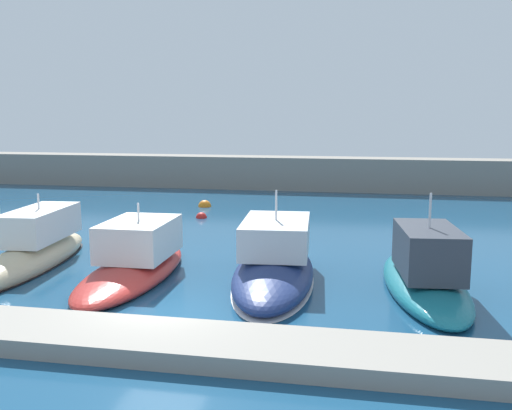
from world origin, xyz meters
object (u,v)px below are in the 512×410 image
object	(u,v)px
mooring_buoy_orange	(205,207)
mooring_buoy_red	(201,218)
motorboat_sand_second	(34,250)
motorboat_teal_fifth	(425,273)
motorboat_navy_fourth	(274,263)
motorboat_red_third	(136,259)

from	to	relation	value
mooring_buoy_orange	mooring_buoy_red	bearing A→B (deg)	-76.85
motorboat_sand_second	motorboat_teal_fifth	xyz separation A→B (m)	(14.95, -0.54, -0.00)
motorboat_sand_second	motorboat_navy_fourth	xyz separation A→B (m)	(9.72, -0.23, -0.00)
motorboat_sand_second	motorboat_navy_fourth	world-z (taller)	motorboat_navy_fourth
motorboat_sand_second	motorboat_red_third	distance (m)	4.64
motorboat_red_third	motorboat_navy_fourth	bearing A→B (deg)	-85.62
motorboat_sand_second	mooring_buoy_red	size ratio (longest dim) A/B	13.50
motorboat_teal_fifth	mooring_buoy_red	distance (m)	16.40
motorboat_navy_fourth	motorboat_teal_fifth	world-z (taller)	motorboat_teal_fifth
mooring_buoy_orange	motorboat_teal_fifth	bearing A→B (deg)	-52.22
motorboat_teal_fifth	mooring_buoy_orange	size ratio (longest dim) A/B	9.99
motorboat_navy_fourth	motorboat_teal_fifth	xyz separation A→B (m)	(5.23, -0.31, 0.00)
motorboat_sand_second	motorboat_teal_fifth	size ratio (longest dim) A/B	1.03
mooring_buoy_orange	motorboat_navy_fourth	bearing A→B (deg)	-65.61
motorboat_sand_second	motorboat_red_third	world-z (taller)	motorboat_sand_second
motorboat_teal_fifth	mooring_buoy_red	world-z (taller)	motorboat_teal_fifth
motorboat_teal_fifth	mooring_buoy_red	xyz separation A→B (m)	(-11.33, 11.84, -0.63)
motorboat_red_third	mooring_buoy_red	bearing A→B (deg)	3.64
motorboat_red_third	motorboat_teal_fifth	distance (m)	10.37
motorboat_sand_second	mooring_buoy_orange	distance (m)	15.52
motorboat_sand_second	motorboat_teal_fifth	bearing A→B (deg)	-96.68
motorboat_sand_second	mooring_buoy_orange	size ratio (longest dim) A/B	10.29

